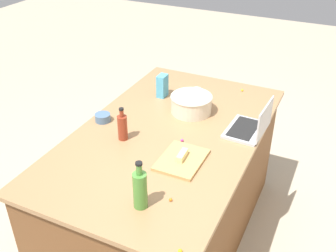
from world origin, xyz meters
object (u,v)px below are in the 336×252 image
bottle_soy (122,127)px  ramekin_medium (103,118)px  mixing_bowl_large (191,103)px  bottle_olive (140,189)px  laptop (252,126)px  cutting_board (182,160)px  butter_stick_left (182,155)px  candy_bag (162,86)px  ramekin_small (197,91)px

bottle_soy → ramekin_medium: size_ratio=2.10×
bottle_soy → mixing_bowl_large: bearing=153.3°
bottle_olive → mixing_bowl_large: bearing=-171.8°
laptop → cutting_board: laptop is taller
butter_stick_left → candy_bag: 0.83m
mixing_bowl_large → ramekin_small: (-0.29, -0.08, -0.05)m
bottle_soy → bottle_olive: size_ratio=0.82×
bottle_soy → ramekin_small: 0.81m
mixing_bowl_large → laptop: bearing=79.3°
laptop → ramekin_medium: 0.98m
ramekin_medium → candy_bag: candy_bag is taller
mixing_bowl_large → ramekin_medium: mixing_bowl_large is taller
candy_bag → ramekin_medium: bearing=-21.6°
bottle_olive → candy_bag: 1.20m
bottle_olive → butter_stick_left: size_ratio=2.42×
mixing_bowl_large → candy_bag: candy_bag is taller
bottle_olive → candy_bag: size_ratio=1.57×
cutting_board → butter_stick_left: butter_stick_left is taller
cutting_board → ramekin_medium: ramekin_medium is taller
ramekin_medium → laptop: bearing=106.8°
laptop → bottle_soy: size_ratio=1.47×
bottle_soy → bottle_olive: bearing=38.9°
cutting_board → ramekin_small: size_ratio=4.31×
bottle_olive → ramekin_small: bearing=-170.3°
mixing_bowl_large → butter_stick_left: bearing=17.5°
laptop → ramekin_medium: size_ratio=3.08×
butter_stick_left → ramekin_small: butter_stick_left is taller
bottle_soy → butter_stick_left: 0.43m
butter_stick_left → cutting_board: bearing=0.0°
butter_stick_left → ramekin_medium: butter_stick_left is taller
bottle_soy → bottle_olive: bottle_olive is taller
ramekin_small → candy_bag: size_ratio=0.43×
mixing_bowl_large → bottle_soy: 0.56m
bottle_olive → ramekin_small: size_ratio=3.67×
bottle_soy → candy_bag: bottle_soy is taller
laptop → ramekin_medium: (0.28, -0.94, -0.02)m
laptop → ramekin_small: (-0.38, -0.53, -0.03)m
butter_stick_left → ramekin_small: size_ratio=1.51×
ramekin_small → laptop: bearing=54.5°
butter_stick_left → ramekin_medium: 0.69m
mixing_bowl_large → bottle_soy: bearing=-26.7°
candy_bag → bottle_olive: bearing=21.0°
bottle_soy → butter_stick_left: bearing=83.1°
cutting_board → ramekin_medium: size_ratio=3.02×
bottle_olive → butter_stick_left: 0.44m
candy_bag → bottle_soy: bearing=3.4°
laptop → butter_stick_left: 0.54m
laptop → cutting_board: bearing=-30.4°
bottle_olive → cutting_board: bearing=175.7°
candy_bag → butter_stick_left: bearing=34.1°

